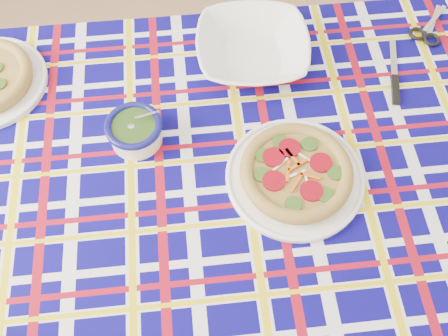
# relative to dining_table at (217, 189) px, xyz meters

# --- Properties ---
(floor) EXTENTS (4.00, 4.00, 0.00)m
(floor) POSITION_rel_dining_table_xyz_m (0.17, 0.07, -0.67)
(floor) COLOR #936C4B
(floor) RESTS_ON ground
(dining_table) EXTENTS (1.75, 1.29, 0.74)m
(dining_table) POSITION_rel_dining_table_xyz_m (0.00, 0.00, 0.00)
(dining_table) COLOR brown
(dining_table) RESTS_ON floor
(tablecloth) EXTENTS (1.79, 1.33, 0.10)m
(tablecloth) POSITION_rel_dining_table_xyz_m (-0.00, -0.00, 0.02)
(tablecloth) COLOR #0A055E
(tablecloth) RESTS_ON dining_table
(main_focaccia_plate) EXTENTS (0.40, 0.40, 0.06)m
(main_focaccia_plate) POSITION_rel_dining_table_xyz_m (0.17, 0.01, 0.11)
(main_focaccia_plate) COLOR olive
(main_focaccia_plate) RESTS_ON tablecloth
(pesto_bowl) EXTENTS (0.14, 0.14, 0.08)m
(pesto_bowl) POSITION_rel_dining_table_xyz_m (-0.20, 0.07, 0.12)
(pesto_bowl) COLOR #1B340E
(pesto_bowl) RESTS_ON tablecloth
(serving_bowl) EXTENTS (0.32, 0.32, 0.07)m
(serving_bowl) POSITION_rel_dining_table_xyz_m (0.05, 0.35, 0.11)
(serving_bowl) COLOR white
(serving_bowl) RESTS_ON tablecloth
(table_knife) EXTENTS (0.02, 0.23, 0.01)m
(table_knife) POSITION_rel_dining_table_xyz_m (0.42, 0.38, 0.08)
(table_knife) COLOR silver
(table_knife) RESTS_ON tablecloth
(kitchen_scissors) EXTENTS (0.16, 0.21, 0.02)m
(kitchen_scissors) POSITION_rel_dining_table_xyz_m (0.53, 0.53, 0.08)
(kitchen_scissors) COLOR silver
(kitchen_scissors) RESTS_ON tablecloth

